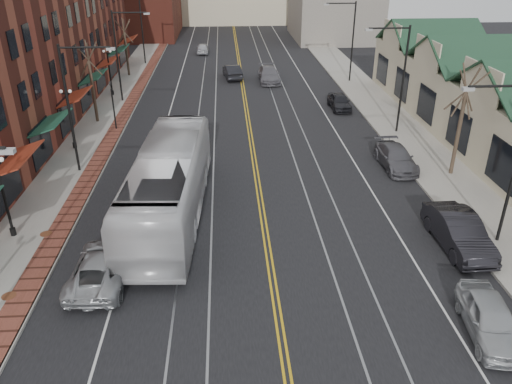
{
  "coord_description": "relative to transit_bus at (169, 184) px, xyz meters",
  "views": [
    {
      "loc": [
        -1.89,
        -14.38,
        13.49
      ],
      "look_at": [
        -0.43,
        8.39,
        2.0
      ],
      "focal_mm": 35.0,
      "sensor_mm": 36.0,
      "label": 1
    }
  ],
  "objects": [
    {
      "name": "parked_suv",
      "position": [
        -2.5,
        -5.68,
        -1.23
      ],
      "size": [
        2.53,
        5.18,
        1.42
      ],
      "primitive_type": "imported",
      "rotation": [
        0.0,
        0.0,
        3.11
      ],
      "color": "#A6A9AD",
      "rests_on": "ground"
    },
    {
      "name": "distant_car_far",
      "position": [
        0.32,
        44.49,
        -1.26
      ],
      "size": [
        1.66,
        4.0,
        1.36
      ],
      "primitive_type": "imported",
      "rotation": [
        0.0,
        0.0,
        3.16
      ],
      "color": "#BABBC2",
      "rests_on": "ground"
    },
    {
      "name": "ground",
      "position": [
        5.0,
        -9.81,
        -1.94
      ],
      "size": [
        160.0,
        160.0,
        0.0
      ],
      "primitive_type": "plane",
      "color": "black",
      "rests_on": "ground"
    },
    {
      "name": "manhole_mid",
      "position": [
        -6.2,
        -6.81,
        -1.78
      ],
      "size": [
        0.6,
        0.6,
        0.02
      ],
      "primitive_type": "cylinder",
      "color": "#592D19",
      "rests_on": "sidewalk_left"
    },
    {
      "name": "distant_car_right",
      "position": [
        7.87,
        28.77,
        -1.17
      ],
      "size": [
        2.28,
        5.34,
        1.53
      ],
      "primitive_type": "imported",
      "rotation": [
        0.0,
        0.0,
        0.02
      ],
      "color": "slate",
      "rests_on": "ground"
    },
    {
      "name": "parked_car_a",
      "position": [
        12.91,
        -10.1,
        -1.22
      ],
      "size": [
        2.25,
        4.43,
        1.45
      ],
      "primitive_type": "imported",
      "rotation": [
        0.0,
        0.0,
        -0.13
      ],
      "color": "#ACB0B4",
      "rests_on": "ground"
    },
    {
      "name": "transit_bus",
      "position": [
        0.0,
        0.0,
        0.0
      ],
      "size": [
        4.06,
        14.09,
        3.88
      ],
      "primitive_type": "imported",
      "rotation": [
        0.0,
        0.0,
        3.08
      ],
      "color": "white",
      "rests_on": "ground"
    },
    {
      "name": "manhole_far",
      "position": [
        -6.2,
        -1.81,
        -1.78
      ],
      "size": [
        0.6,
        0.6,
        0.02
      ],
      "primitive_type": "cylinder",
      "color": "#592D19",
      "rests_on": "sidewalk_left"
    },
    {
      "name": "tree_left_far",
      "position": [
        -7.5,
        32.19,
        1.34
      ],
      "size": [
        1.66,
        1.28,
        6.02
      ],
      "color": "#382B21",
      "rests_on": "sidewalk_left"
    },
    {
      "name": "parked_car_d",
      "position": [
        13.33,
        18.68,
        -1.25
      ],
      "size": [
        1.69,
        4.05,
        1.37
      ],
      "primitive_type": "imported",
      "rotation": [
        0.0,
        0.0,
        0.02
      ],
      "color": "black",
      "rests_on": "ground"
    },
    {
      "name": "tree_left_near",
      "position": [
        -7.5,
        16.19,
        1.57
      ],
      "size": [
        1.78,
        1.37,
        6.48
      ],
      "color": "#382B21",
      "rests_on": "sidewalk_left"
    },
    {
      "name": "tree_right_mid",
      "position": [
        17.5,
        4.19,
        1.81
      ],
      "size": [
        1.9,
        1.46,
        6.93
      ],
      "color": "#382B21",
      "rests_on": "sidewalk_right"
    },
    {
      "name": "sidewalk_right",
      "position": [
        17.0,
        10.19,
        -1.86
      ],
      "size": [
        4.0,
        120.0,
        0.15
      ],
      "primitive_type": "cube",
      "color": "gray",
      "rests_on": "ground"
    },
    {
      "name": "streetlight_l_3",
      "position": [
        -6.05,
        38.19,
        3.09
      ],
      "size": [
        3.33,
        0.25,
        8.0
      ],
      "color": "black",
      "rests_on": "sidewalk_left"
    },
    {
      "name": "distant_car_left",
      "position": [
        4.0,
        30.44,
        -1.19
      ],
      "size": [
        2.18,
        4.73,
        1.5
      ],
      "primitive_type": "imported",
      "rotation": [
        0.0,
        0.0,
        3.27
      ],
      "color": "black",
      "rests_on": "ground"
    },
    {
      "name": "backdrop_right",
      "position": [
        20.0,
        55.19,
        3.56
      ],
      "size": [
        12.0,
        16.0,
        11.0
      ],
      "primitive_type": "cube",
      "color": "slate",
      "rests_on": "ground"
    },
    {
      "name": "building_left",
      "position": [
        -14.0,
        17.19,
        3.56
      ],
      "size": [
        10.0,
        50.0,
        11.0
      ],
      "primitive_type": "cube",
      "color": "maroon",
      "rests_on": "ground"
    },
    {
      "name": "streetlight_l_1",
      "position": [
        -6.05,
        6.19,
        3.09
      ],
      "size": [
        3.33,
        0.25,
        8.0
      ],
      "color": "black",
      "rests_on": "sidewalk_left"
    },
    {
      "name": "sidewalk_left",
      "position": [
        -7.0,
        10.19,
        -1.86
      ],
      "size": [
        4.0,
        120.0,
        0.15
      ],
      "primitive_type": "cube",
      "color": "gray",
      "rests_on": "ground"
    },
    {
      "name": "streetlight_r_0",
      "position": [
        16.05,
        -3.81,
        3.09
      ],
      "size": [
        3.33,
        0.25,
        8.0
      ],
      "color": "black",
      "rests_on": "sidewalk_right"
    },
    {
      "name": "traffic_signal",
      "position": [
        -5.6,
        14.19,
        0.41
      ],
      "size": [
        0.18,
        0.15,
        3.8
      ],
      "color": "black",
      "rests_on": "sidewalk_left"
    },
    {
      "name": "streetlight_r_1",
      "position": [
        16.05,
        12.19,
        3.09
      ],
      "size": [
        3.33,
        0.25,
        8.0
      ],
      "color": "black",
      "rests_on": "sidewalk_right"
    },
    {
      "name": "parked_car_b",
      "position": [
        14.3,
        -4.04,
        -1.09
      ],
      "size": [
        1.9,
        5.17,
        1.69
      ],
      "primitive_type": "imported",
      "rotation": [
        0.0,
        0.0,
        0.02
      ],
      "color": "black",
      "rests_on": "ground"
    },
    {
      "name": "parked_car_c",
      "position": [
        14.3,
        5.65,
        -1.24
      ],
      "size": [
        2.06,
        4.84,
        1.39
      ],
      "primitive_type": "imported",
      "rotation": [
        0.0,
        0.0,
        0.02
      ],
      "color": "#58575D",
      "rests_on": "ground"
    },
    {
      "name": "building_right",
      "position": [
        23.0,
        10.19,
        0.36
      ],
      "size": [
        8.0,
        36.0,
        4.6
      ],
      "primitive_type": "cube",
      "color": "beige",
      "rests_on": "ground"
    },
    {
      "name": "lamppost_l_2",
      "position": [
        -7.8,
        10.19,
        0.26
      ],
      "size": [
        0.84,
        0.28,
        4.27
      ],
      "color": "black",
      "rests_on": "sidewalk_left"
    },
    {
      "name": "lamppost_l_3",
      "position": [
        -7.8,
        24.19,
        0.26
      ],
      "size": [
        0.84,
        0.28,
        4.27
      ],
      "color": "black",
      "rests_on": "sidewalk_left"
    },
    {
      "name": "lamppost_l_1",
      "position": [
        -7.8,
        -1.81,
        0.26
      ],
      "size": [
        0.84,
        0.28,
        4.27
      ],
      "color": "black",
      "rests_on": "sidewalk_left"
    },
    {
      "name": "streetlight_l_2",
      "position": [
        -6.05,
        22.19,
        3.09
      ],
      "size": [
        3.33,
        0.25,
        8.0
      ],
      "color": "black",
      "rests_on": "sidewalk_left"
    },
    {
      "name": "streetlight_r_2",
      "position": [
        16.05,
        28.19,
        3.09
      ],
      "size": [
        3.33,
        0.25,
        8.0
      ],
      "color": "black",
      "rests_on": "sidewalk_right"
    }
  ]
}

